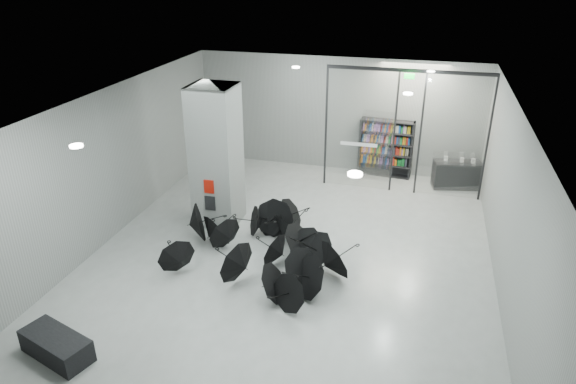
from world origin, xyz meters
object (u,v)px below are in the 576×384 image
(bookshelf, at_px, (386,148))
(umbrella_cluster, at_px, (271,249))
(column, at_px, (216,156))
(bench, at_px, (57,346))
(shop_counter, at_px, (456,175))

(bookshelf, distance_m, umbrella_cluster, 6.82)
(column, xyz_separation_m, bookshelf, (4.29, 4.75, -0.99))
(column, relative_size, umbrella_cluster, 0.77)
(column, xyz_separation_m, bench, (-0.90, -6.08, -1.76))
(bookshelf, height_order, shop_counter, bookshelf)
(column, height_order, bookshelf, column)
(bench, relative_size, bookshelf, 0.74)
(column, bearing_deg, bench, -98.45)
(bench, relative_size, umbrella_cluster, 0.28)
(bench, bearing_deg, umbrella_cluster, 73.60)
(bookshelf, distance_m, shop_counter, 2.52)
(bookshelf, xyz_separation_m, shop_counter, (2.42, -0.45, -0.55))
(bench, xyz_separation_m, umbrella_cluster, (2.98, 4.41, 0.08))
(shop_counter, bearing_deg, bench, -138.38)
(column, xyz_separation_m, shop_counter, (6.70, 4.30, -1.54))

